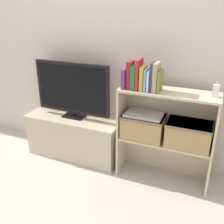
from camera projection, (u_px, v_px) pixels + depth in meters
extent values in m
plane|color=#BCB2A3|center=(106.00, 172.00, 2.59)|extent=(16.00, 16.00, 0.00)
cube|color=beige|center=(123.00, 43.00, 2.46)|extent=(10.00, 0.05, 2.40)
cube|color=#CCB793|center=(75.00, 137.00, 2.82)|extent=(0.99, 0.37, 0.43)
cube|color=#CCB793|center=(74.00, 117.00, 2.73)|extent=(1.01, 0.39, 0.02)
cube|color=black|center=(74.00, 116.00, 2.73)|extent=(0.22, 0.14, 0.02)
cylinder|color=black|center=(74.00, 114.00, 2.72)|extent=(0.04, 0.04, 0.04)
cube|color=black|center=(72.00, 88.00, 2.61)|extent=(0.80, 0.03, 0.51)
cube|color=black|center=(71.00, 89.00, 2.59)|extent=(0.74, 0.00, 0.45)
cube|color=#CCB793|center=(122.00, 150.00, 2.60)|extent=(0.02, 0.29, 0.40)
cube|color=#CCB793|center=(209.00, 169.00, 2.31)|extent=(0.02, 0.29, 0.40)
cube|color=#CCB793|center=(166.00, 152.00, 2.56)|extent=(0.80, 0.02, 0.40)
cube|color=#CCB793|center=(165.00, 141.00, 2.38)|extent=(0.80, 0.29, 0.02)
cube|color=#CCB793|center=(123.00, 110.00, 2.43)|extent=(0.02, 0.29, 0.47)
cube|color=#CCB793|center=(217.00, 125.00, 2.14)|extent=(0.02, 0.29, 0.47)
cube|color=#CCB793|center=(170.00, 111.00, 2.39)|extent=(0.80, 0.02, 0.47)
cube|color=#CCB793|center=(169.00, 92.00, 2.19)|extent=(0.80, 0.29, 0.02)
cube|color=#6B2D66|center=(126.00, 78.00, 2.26)|extent=(0.03, 0.16, 0.17)
cube|color=maroon|center=(130.00, 75.00, 2.23)|extent=(0.04, 0.12, 0.23)
cube|color=#286638|center=(135.00, 77.00, 2.22)|extent=(0.04, 0.14, 0.20)
cube|color=#B22328|center=(139.00, 74.00, 2.20)|extent=(0.02, 0.16, 0.26)
cube|color=gold|center=(143.00, 78.00, 2.19)|extent=(0.03, 0.14, 0.21)
cube|color=#709ECC|center=(147.00, 79.00, 2.19)|extent=(0.02, 0.15, 0.19)
cube|color=silver|center=(150.00, 80.00, 2.18)|extent=(0.02, 0.14, 0.18)
cube|color=navy|center=(153.00, 77.00, 2.16)|extent=(0.02, 0.13, 0.24)
cube|color=tan|center=(156.00, 77.00, 2.15)|extent=(0.04, 0.14, 0.24)
cube|color=olive|center=(160.00, 81.00, 2.15)|extent=(0.02, 0.14, 0.18)
cube|color=white|center=(216.00, 91.00, 2.04)|extent=(0.05, 0.04, 0.10)
cylinder|color=silver|center=(217.00, 83.00, 2.02)|extent=(0.01, 0.01, 0.03)
cube|color=tan|center=(143.00, 126.00, 2.39)|extent=(0.37, 0.25, 0.22)
cube|color=olive|center=(144.00, 117.00, 2.35)|extent=(0.38, 0.25, 0.02)
cube|color=tan|center=(188.00, 134.00, 2.25)|extent=(0.37, 0.25, 0.22)
cube|color=olive|center=(190.00, 124.00, 2.21)|extent=(0.38, 0.25, 0.02)
cube|color=#BCBCC1|center=(144.00, 114.00, 2.34)|extent=(0.33, 0.22, 0.02)
cylinder|color=#99999E|center=(144.00, 113.00, 2.34)|extent=(0.02, 0.02, 0.00)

